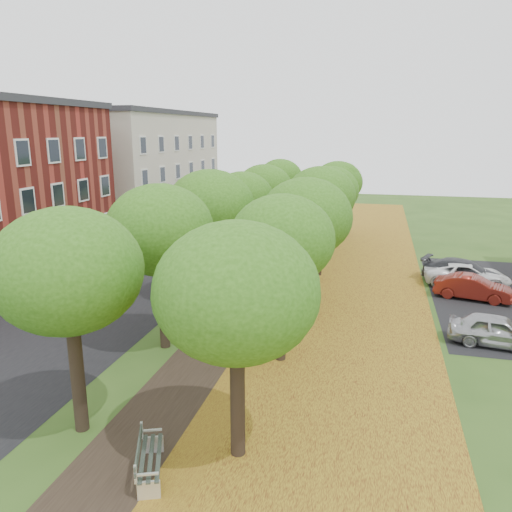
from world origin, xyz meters
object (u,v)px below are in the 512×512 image
Objects in this scene: car_silver at (498,331)px; car_grey at (464,272)px; bench at (148,458)px; car_red at (473,288)px; car_white at (467,275)px.

car_grey is at bearing 8.76° from car_silver.
car_red reaches higher than bench.
bench is at bearing 161.79° from car_red.
car_white reaches higher than bench.
car_white is at bearing -149.91° from car_grey.
car_white is (0.07, -0.44, -0.04)m from car_grey.
car_silver reaches higher than car_red.
car_grey is at bearing 13.55° from car_red.
bench is 19.74m from car_red.
bench is 0.44× the size of car_white.
car_white is (0.07, 2.43, 0.02)m from car_red.
car_red is 0.81× the size of car_grey.
car_grey reaches higher than car_white.
bench is 22.23m from car_grey.
car_white is at bearing -50.34° from bench.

